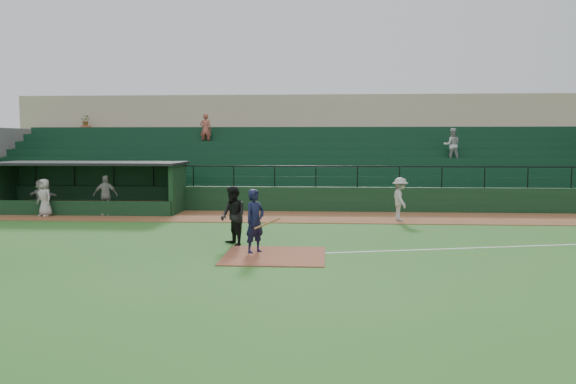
{
  "coord_description": "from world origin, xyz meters",
  "views": [
    {
      "loc": [
        1.57,
        -18.25,
        3.44
      ],
      "look_at": [
        0.0,
        5.0,
        1.4
      ],
      "focal_mm": 36.8,
      "sensor_mm": 36.0,
      "label": 1
    }
  ],
  "objects": [
    {
      "name": "warning_track",
      "position": [
        0.0,
        8.0,
        0.01
      ],
      "size": [
        40.0,
        4.0,
        0.03
      ],
      "primitive_type": "cube",
      "color": "brown",
      "rests_on": "ground"
    },
    {
      "name": "ground",
      "position": [
        0.0,
        0.0,
        0.0
      ],
      "size": [
        90.0,
        90.0,
        0.0
      ],
      "primitive_type": "plane",
      "color": "#25571C",
      "rests_on": "ground"
    },
    {
      "name": "home_plate_dirt",
      "position": [
        0.0,
        -1.0,
        0.01
      ],
      "size": [
        3.0,
        3.0,
        0.03
      ],
      "primitive_type": "cube",
      "color": "brown",
      "rests_on": "ground"
    },
    {
      "name": "umpire",
      "position": [
        -1.51,
        0.72,
        0.98
      ],
      "size": [
        1.15,
        1.21,
        1.96
      ],
      "primitive_type": "imported",
      "rotation": [
        0.0,
        0.0,
        -0.96
      ],
      "color": "black",
      "rests_on": "ground"
    },
    {
      "name": "dugout_player_c",
      "position": [
        -11.72,
        8.16,
        0.84
      ],
      "size": [
        1.58,
        0.85,
        1.62
      ],
      "primitive_type": "imported",
      "rotation": [
        0.0,
        0.0,
        2.88
      ],
      "color": "#9D9792",
      "rests_on": "warning_track"
    },
    {
      "name": "dugout_player_a",
      "position": [
        -8.55,
        7.88,
        0.95
      ],
      "size": [
        1.13,
        0.6,
        1.84
      ],
      "primitive_type": "imported",
      "rotation": [
        0.0,
        0.0,
        0.15
      ],
      "color": "gray",
      "rests_on": "warning_track"
    },
    {
      "name": "batter_at_plate",
      "position": [
        -0.63,
        -0.55,
        0.98
      ],
      "size": [
        1.2,
        0.85,
        1.96
      ],
      "color": "black",
      "rests_on": "ground"
    },
    {
      "name": "dugout_player_b",
      "position": [
        -11.18,
        7.41,
        0.88
      ],
      "size": [
        0.98,
        0.87,
        1.69
      ],
      "primitive_type": "imported",
      "rotation": [
        0.0,
        0.0,
        -0.51
      ],
      "color": "#ABA6A0",
      "rests_on": "warning_track"
    },
    {
      "name": "dugout",
      "position": [
        -9.75,
        9.56,
        1.33
      ],
      "size": [
        8.9,
        3.2,
        2.42
      ],
      "color": "black",
      "rests_on": "ground"
    },
    {
      "name": "foul_line",
      "position": [
        8.0,
        1.2,
        0.01
      ],
      "size": [
        17.49,
        4.44,
        0.01
      ],
      "primitive_type": "cube",
      "rotation": [
        0.0,
        0.0,
        0.24
      ],
      "color": "white",
      "rests_on": "ground"
    },
    {
      "name": "runner",
      "position": [
        4.66,
        7.03,
        0.95
      ],
      "size": [
        0.85,
        1.28,
        1.84
      ],
      "primitive_type": "imported",
      "rotation": [
        0.0,
        0.0,
        1.72
      ],
      "color": "#A6A19C",
      "rests_on": "warning_track"
    },
    {
      "name": "stadium_structure",
      "position": [
        -0.0,
        16.46,
        2.3
      ],
      "size": [
        38.0,
        13.08,
        6.4
      ],
      "color": "black",
      "rests_on": "ground"
    }
  ]
}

